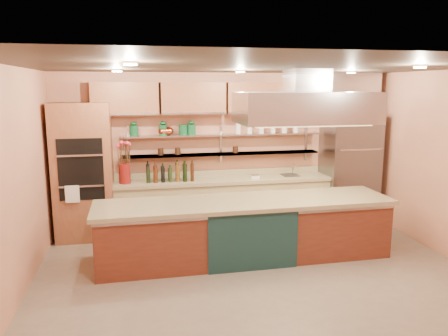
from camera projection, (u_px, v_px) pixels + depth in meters
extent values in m
cube|color=gray|center=(260.00, 280.00, 5.88)|extent=(6.00, 5.00, 0.02)
cube|color=black|center=(263.00, 66.00, 5.37)|extent=(6.00, 5.00, 0.02)
cube|color=tan|center=(223.00, 150.00, 8.03)|extent=(6.00, 0.04, 2.80)
cube|color=tan|center=(357.00, 246.00, 3.22)|extent=(6.00, 0.04, 2.80)
cube|color=tan|center=(12.00, 188.00, 5.04)|extent=(0.04, 5.00, 2.80)
cube|color=brown|center=(83.00, 172.00, 7.29)|extent=(0.95, 0.64, 2.30)
cube|color=slate|center=(349.00, 168.00, 8.21)|extent=(0.95, 0.72, 2.10)
cube|color=tan|center=(224.00, 204.00, 7.91)|extent=(3.84, 0.64, 0.93)
cube|color=#AFB0B6|center=(222.00, 154.00, 7.91)|extent=(3.60, 0.26, 0.03)
cube|color=#AFB0B6|center=(222.00, 135.00, 7.84)|extent=(3.60, 0.26, 0.03)
cube|color=brown|center=(225.00, 98.00, 7.68)|extent=(4.60, 0.36, 0.55)
cube|color=#AFB0B6|center=(306.00, 108.00, 6.37)|extent=(2.00, 1.00, 0.45)
cube|color=#FFE5A5|center=(259.00, 69.00, 5.57)|extent=(4.00, 2.80, 0.02)
cube|color=maroon|center=(245.00, 229.00, 6.53)|extent=(4.32, 0.98, 0.90)
cylinder|color=maroon|center=(125.00, 174.00, 7.40)|extent=(0.25, 0.25, 0.34)
cube|color=black|center=(170.00, 173.00, 7.56)|extent=(0.89, 0.30, 0.28)
cube|color=silver|center=(255.00, 176.00, 7.88)|extent=(0.16, 0.13, 0.08)
cylinder|color=silver|center=(293.00, 169.00, 8.11)|extent=(0.04, 0.04, 0.21)
ellipsoid|color=#D85932|center=(168.00, 131.00, 7.64)|extent=(0.20, 0.20, 0.15)
cylinder|color=#104A26|center=(183.00, 130.00, 7.69)|extent=(0.17, 0.17, 0.18)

